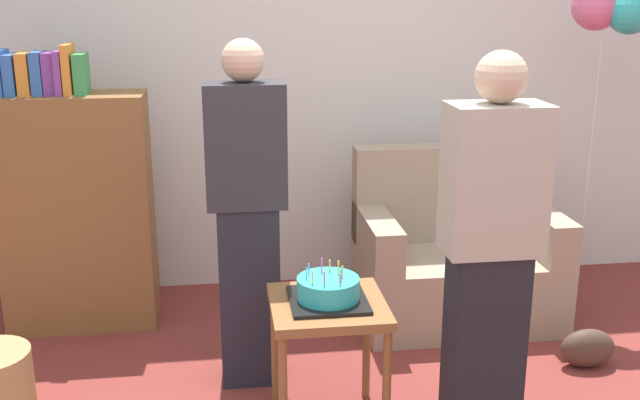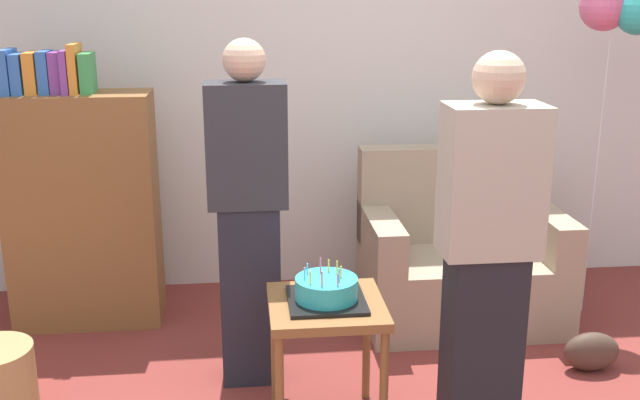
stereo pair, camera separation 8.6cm
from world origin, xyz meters
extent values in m
cube|color=silver|center=(0.00, 2.05, 1.35)|extent=(6.00, 0.10, 2.70)
cube|color=gray|center=(0.72, 1.30, 0.20)|extent=(1.10, 0.70, 0.40)
cube|color=gray|center=(0.72, 1.57, 0.68)|extent=(1.10, 0.16, 0.56)
cube|color=gray|center=(0.25, 1.30, 0.52)|extent=(0.16, 0.70, 0.24)
cube|color=gray|center=(1.19, 1.30, 0.52)|extent=(0.16, 0.70, 0.24)
cube|color=brown|center=(-1.38, 1.53, 0.65)|extent=(0.80, 0.36, 1.30)
cube|color=#3366B7|center=(-1.69, 1.53, 1.42)|extent=(0.05, 0.22, 0.23)
cube|color=#3366B7|center=(-1.64, 1.53, 1.40)|extent=(0.05, 0.21, 0.21)
cube|color=orange|center=(-1.57, 1.53, 1.41)|extent=(0.06, 0.20, 0.22)
cube|color=#3366B7|center=(-1.51, 1.53, 1.41)|extent=(0.05, 0.18, 0.22)
cube|color=#7F3D93|center=(-1.45, 1.53, 1.41)|extent=(0.05, 0.17, 0.22)
cube|color=#7F3D93|center=(-1.40, 1.53, 1.41)|extent=(0.03, 0.23, 0.23)
cube|color=orange|center=(-1.35, 1.53, 1.43)|extent=(0.04, 0.21, 0.26)
cube|color=#38934C|center=(-1.29, 1.53, 1.40)|extent=(0.06, 0.19, 0.21)
cube|color=brown|center=(-0.17, 0.32, 0.56)|extent=(0.48, 0.48, 0.04)
cylinder|color=brown|center=(-0.38, 0.11, 0.27)|extent=(0.04, 0.04, 0.54)
cylinder|color=brown|center=(0.04, 0.11, 0.27)|extent=(0.04, 0.04, 0.54)
cylinder|color=brown|center=(-0.38, 0.53, 0.27)|extent=(0.04, 0.04, 0.54)
cylinder|color=brown|center=(0.04, 0.53, 0.27)|extent=(0.04, 0.04, 0.54)
cube|color=black|center=(-0.17, 0.32, 0.59)|extent=(0.32, 0.32, 0.02)
cylinder|color=#2DB2B7|center=(-0.17, 0.32, 0.64)|extent=(0.26, 0.26, 0.09)
cylinder|color=#F2CC4C|center=(-0.11, 0.32, 0.71)|extent=(0.01, 0.01, 0.05)
cylinder|color=#F2CC4C|center=(-0.12, 0.36, 0.71)|extent=(0.01, 0.01, 0.06)
cylinder|color=#F2CC4C|center=(-0.15, 0.39, 0.71)|extent=(0.01, 0.01, 0.05)
cylinder|color=#EA668C|center=(-0.18, 0.39, 0.72)|extent=(0.01, 0.01, 0.06)
cylinder|color=#66B2E5|center=(-0.24, 0.37, 0.71)|extent=(0.01, 0.01, 0.05)
cylinder|color=#66B2E5|center=(-0.26, 0.32, 0.71)|extent=(0.01, 0.01, 0.05)
cylinder|color=#F2CC4C|center=(-0.24, 0.26, 0.71)|extent=(0.01, 0.01, 0.06)
cylinder|color=#EA668C|center=(-0.19, 0.23, 0.72)|extent=(0.01, 0.01, 0.06)
cylinder|color=#EA668C|center=(-0.13, 0.23, 0.71)|extent=(0.01, 0.01, 0.05)
cylinder|color=#66B2E5|center=(-0.12, 0.28, 0.71)|extent=(0.01, 0.01, 0.05)
cube|color=#23232D|center=(-0.48, 0.77, 0.44)|extent=(0.28, 0.20, 0.88)
cube|color=#2D2D33|center=(-0.48, 0.77, 1.16)|extent=(0.36, 0.22, 0.56)
sphere|color=#D1A889|center=(-0.48, 0.77, 1.53)|extent=(0.19, 0.19, 0.19)
cube|color=black|center=(0.41, 0.03, 0.44)|extent=(0.28, 0.20, 0.88)
cube|color=#B2A893|center=(0.41, 0.03, 1.16)|extent=(0.36, 0.22, 0.56)
sphere|color=#D1A889|center=(0.41, 0.03, 1.53)|extent=(0.19, 0.19, 0.19)
ellipsoid|color=#473328|center=(1.20, 0.66, 0.10)|extent=(0.28, 0.14, 0.20)
cylinder|color=silver|center=(1.47, 1.34, 0.83)|extent=(0.00, 0.00, 1.66)
sphere|color=#D65B84|center=(1.44, 1.38, 1.74)|extent=(0.26, 0.26, 0.26)
sphere|color=#2DADA8|center=(1.59, 1.30, 1.72)|extent=(0.25, 0.25, 0.25)
camera|label=1|loc=(-0.58, -2.51, 1.85)|focal=41.89mm
camera|label=2|loc=(-0.50, -2.52, 1.85)|focal=41.89mm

